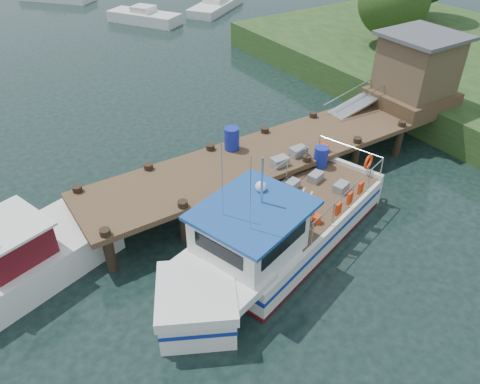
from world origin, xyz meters
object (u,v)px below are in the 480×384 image
dock (373,98)px  moored_c (216,5)px  moored_b (144,17)px  lobster_boat (273,236)px

dock → moored_c: dock is taller
moored_c → moored_b: bearing=157.5°
dock → moored_c: (6.28, 23.40, -1.86)m
dock → moored_c: 24.30m
moored_b → moored_c: bearing=25.7°
dock → moored_b: dock is taller
dock → moored_c: bearing=75.0°
dock → moored_b: (-0.27, 23.16, -1.78)m
lobster_boat → moored_c: size_ratio=1.45×
lobster_boat → moored_c: 30.23m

